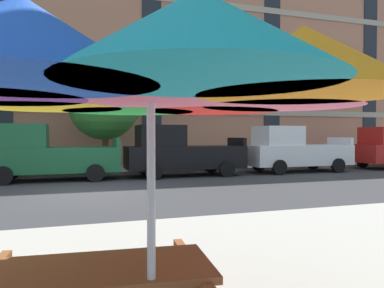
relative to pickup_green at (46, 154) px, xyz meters
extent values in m
plane|color=#38383A|center=(1.42, -3.70, -1.03)|extent=(120.00, 120.00, 0.00)
cube|color=#9E998E|center=(1.42, 3.10, -0.97)|extent=(56.00, 3.60, 0.12)
cube|color=#A87056|center=(1.42, 11.30, 8.57)|extent=(46.34, 12.00, 19.20)
cube|color=#9E937F|center=(1.42, 5.26, 2.17)|extent=(45.41, 0.08, 0.36)
cube|color=#9E937F|center=(1.42, 5.26, 5.37)|extent=(45.41, 0.08, 0.36)
cube|color=black|center=(13.01, 5.27, 8.97)|extent=(1.10, 0.06, 18.00)
cube|color=black|center=(20.73, 5.27, 8.97)|extent=(1.10, 0.06, 18.00)
cube|color=#195933|center=(0.24, 0.00, -0.21)|extent=(5.10, 1.90, 0.96)
cube|color=#195933|center=(-0.86, 0.00, 0.72)|extent=(1.90, 1.75, 0.90)
cube|color=#195933|center=(2.71, 0.00, 0.45)|extent=(0.16, 1.75, 0.36)
cylinder|color=black|center=(1.82, 0.95, -0.69)|extent=(0.68, 0.22, 0.68)
cylinder|color=black|center=(1.82, -0.95, -0.69)|extent=(0.68, 0.22, 0.68)
cylinder|color=black|center=(-1.34, 0.95, -0.69)|extent=(0.68, 0.22, 0.68)
cylinder|color=black|center=(-1.34, -0.95, -0.69)|extent=(0.68, 0.22, 0.68)
cube|color=black|center=(5.65, 0.00, -0.21)|extent=(5.10, 1.90, 0.96)
cube|color=black|center=(4.55, 0.00, 0.72)|extent=(1.90, 1.75, 0.90)
cube|color=black|center=(8.12, 0.00, 0.45)|extent=(0.16, 1.75, 0.36)
cylinder|color=black|center=(7.24, 0.95, -0.69)|extent=(0.68, 0.22, 0.68)
cylinder|color=black|center=(7.24, -0.95, -0.69)|extent=(0.68, 0.22, 0.68)
cylinder|color=black|center=(4.07, 0.95, -0.69)|extent=(0.68, 0.22, 0.68)
cylinder|color=black|center=(4.07, -0.95, -0.69)|extent=(0.68, 0.22, 0.68)
cube|color=silver|center=(11.36, 0.00, -0.21)|extent=(5.10, 1.90, 0.96)
cube|color=silver|center=(10.26, 0.00, 0.72)|extent=(1.90, 1.75, 0.90)
cube|color=silver|center=(13.83, 0.00, 0.45)|extent=(0.16, 1.75, 0.36)
cylinder|color=black|center=(12.94, 0.95, -0.69)|extent=(0.68, 0.22, 0.68)
cylinder|color=black|center=(12.94, -0.95, -0.69)|extent=(0.68, 0.22, 0.68)
cylinder|color=black|center=(9.78, 0.95, -0.69)|extent=(0.68, 0.22, 0.68)
cylinder|color=black|center=(9.78, -0.95, -0.69)|extent=(0.68, 0.22, 0.68)
cube|color=#B21E19|center=(16.64, 0.00, 0.72)|extent=(1.90, 1.75, 0.90)
cylinder|color=black|center=(16.16, 0.95, -0.69)|extent=(0.68, 0.22, 0.68)
cylinder|color=brown|center=(2.49, 2.74, 0.10)|extent=(0.30, 0.30, 2.26)
sphere|color=#387F33|center=(2.43, 2.68, 2.20)|extent=(3.36, 3.36, 3.36)
sphere|color=#387F33|center=(2.77, 2.67, 2.83)|extent=(2.28, 2.28, 2.28)
sphere|color=#387F33|center=(2.73, 3.07, 2.60)|extent=(3.42, 3.42, 3.42)
sphere|color=#387F33|center=(2.42, 2.87, 2.84)|extent=(2.71, 2.71, 2.71)
cylinder|color=silver|center=(1.59, -12.70, 0.17)|extent=(0.06, 0.06, 2.40)
cone|color=#E5668C|center=(2.62, -12.70, 1.17)|extent=(1.23, 1.23, 0.39)
cone|color=red|center=(2.31, -11.97, 1.17)|extent=(1.23, 1.23, 0.39)
cone|color=green|center=(1.59, -11.67, 1.17)|extent=(1.23, 1.23, 0.39)
cone|color=yellow|center=(0.86, -11.97, 1.17)|extent=(1.23, 1.23, 0.39)
cone|color=blue|center=(0.86, -13.43, 1.17)|extent=(1.23, 1.23, 0.39)
cone|color=#199EB2|center=(1.59, -13.73, 1.17)|extent=(1.23, 1.23, 0.39)
cone|color=orange|center=(2.31, -13.43, 1.17)|extent=(1.23, 1.23, 0.39)
cone|color=#E5668C|center=(1.59, -12.70, 1.21)|extent=(1.54, 1.54, 0.47)
cube|color=brown|center=(1.22, -12.35, -0.29)|extent=(1.86, 0.95, 0.06)
cube|color=brown|center=(1.27, -11.73, -0.59)|extent=(1.82, 0.43, 0.05)
camera|label=1|loc=(1.08, -15.20, 0.75)|focal=34.11mm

